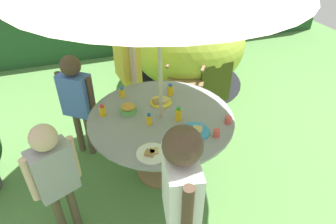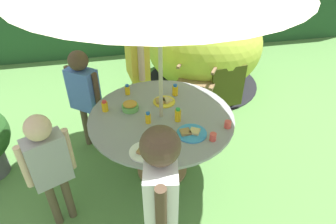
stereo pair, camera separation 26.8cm
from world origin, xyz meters
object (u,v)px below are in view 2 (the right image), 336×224
(plate_far_left, at_px, (191,133))
(plate_near_right, at_px, (164,101))
(snack_bowl, at_px, (130,106))
(child_in_yellow_shirt, at_px, (137,55))
(juice_bottle_mid_right, at_px, (105,106))
(child_in_grey_shirt, at_px, (48,160))
(cup_near, at_px, (213,137))
(juice_bottle_near_left, at_px, (127,90))
(juice_bottle_mid_left, at_px, (148,118))
(dome_tent, at_px, (204,44))
(garden_table, at_px, (162,128))
(wooden_chair, at_px, (202,66))
(child_in_white_shirt, at_px, (161,192))
(cup_far, at_px, (228,124))
(plate_center_front, at_px, (145,151))
(child_in_blue_shirt, at_px, (84,89))
(juice_bottle_far_right, at_px, (178,115))
(juice_bottle_center_back, at_px, (175,90))

(plate_far_left, xyz_separation_m, plate_near_right, (-0.13, 0.53, 0.00))
(snack_bowl, height_order, plate_near_right, snack_bowl)
(child_in_yellow_shirt, xyz_separation_m, juice_bottle_mid_right, (-0.40, -0.73, -0.16))
(child_in_grey_shirt, relative_size, cup_near, 16.76)
(juice_bottle_near_left, height_order, juice_bottle_mid_left, juice_bottle_mid_left)
(child_in_grey_shirt, bearing_deg, dome_tent, 24.86)
(garden_table, bearing_deg, wooden_chair, 56.66)
(plate_far_left, distance_m, plate_near_right, 0.55)
(juice_bottle_near_left, bearing_deg, wooden_chair, 34.79)
(plate_near_right, height_order, cup_near, cup_near)
(child_in_yellow_shirt, height_order, plate_far_left, child_in_yellow_shirt)
(dome_tent, height_order, juice_bottle_mid_left, dome_tent)
(child_in_yellow_shirt, relative_size, plate_far_left, 5.57)
(child_in_white_shirt, xyz_separation_m, cup_far, (0.73, 0.71, -0.13))
(garden_table, relative_size, plate_center_front, 5.51)
(child_in_blue_shirt, xyz_separation_m, juice_bottle_mid_left, (0.57, -0.64, 0.01))
(juice_bottle_mid_left, bearing_deg, child_in_yellow_shirt, 88.13)
(juice_bottle_mid_left, distance_m, cup_near, 0.60)
(juice_bottle_far_right, bearing_deg, child_in_yellow_shirt, 102.75)
(garden_table, bearing_deg, snack_bowl, 149.68)
(garden_table, xyz_separation_m, juice_bottle_mid_left, (-0.13, -0.08, 0.20))
(juice_bottle_center_back, bearing_deg, child_in_grey_shirt, -147.48)
(dome_tent, xyz_separation_m, juice_bottle_mid_right, (-1.46, -1.53, 0.11))
(juice_bottle_mid_right, bearing_deg, juice_bottle_near_left, 47.63)
(plate_near_right, height_order, juice_bottle_mid_left, juice_bottle_mid_left)
(child_in_blue_shirt, distance_m, cup_near, 1.45)
(juice_bottle_near_left, distance_m, juice_bottle_mid_right, 0.35)
(child_in_grey_shirt, bearing_deg, child_in_white_shirt, -61.13)
(wooden_chair, xyz_separation_m, cup_near, (-0.42, -1.60, 0.18))
(child_in_blue_shirt, relative_size, cup_far, 18.74)
(child_in_yellow_shirt, bearing_deg, juice_bottle_mid_left, -8.17)
(garden_table, bearing_deg, juice_bottle_center_back, 57.86)
(juice_bottle_mid_right, bearing_deg, snack_bowl, -7.58)
(juice_bottle_far_right, bearing_deg, wooden_chair, 63.43)
(child_in_blue_shirt, distance_m, juice_bottle_mid_left, 0.86)
(wooden_chair, bearing_deg, snack_bowl, -102.44)
(child_in_grey_shirt, distance_m, cup_far, 1.49)
(wooden_chair, bearing_deg, juice_bottle_mid_right, -109.08)
(plate_center_front, height_order, juice_bottle_center_back, juice_bottle_center_back)
(dome_tent, bearing_deg, child_in_white_shirt, -119.19)
(garden_table, xyz_separation_m, cup_near, (0.35, -0.43, 0.18))
(child_in_blue_shirt, bearing_deg, juice_bottle_near_left, 24.36)
(juice_bottle_center_back, bearing_deg, plate_far_left, -90.68)
(plate_center_front, bearing_deg, plate_far_left, 19.12)
(plate_far_left, bearing_deg, child_in_blue_shirt, 136.21)
(snack_bowl, xyz_separation_m, juice_bottle_mid_left, (0.14, -0.24, 0.01))
(juice_bottle_center_back, height_order, juice_bottle_mid_left, juice_bottle_center_back)
(child_in_blue_shirt, distance_m, juice_bottle_mid_right, 0.42)
(garden_table, distance_m, juice_bottle_far_right, 0.27)
(child_in_grey_shirt, bearing_deg, snack_bowl, 16.42)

